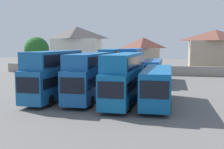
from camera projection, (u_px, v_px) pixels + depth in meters
The scene contains 13 objects.
ground at pixel (132, 80), 45.84m from camera, with size 140.00×140.00×0.00m, color #605E5B.
depot_boundary_wall at pixel (138, 70), 53.46m from camera, with size 56.00×0.50×1.80m, color gray.
bus_1 at pixel (54, 72), 29.25m from camera, with size 2.70×10.57×5.12m.
bus_2 at pixel (89, 74), 28.73m from camera, with size 2.72×10.19×4.90m.
bus_3 at pixel (125, 75), 27.41m from camera, with size 2.65×11.37×4.92m.
bus_4 at pixel (157, 84), 26.81m from camera, with size 2.80×10.97×3.49m.
bus_5 at pixel (111, 63), 44.38m from camera, with size 3.13×11.03×5.10m.
bus_6 at pixel (132, 63), 43.33m from camera, with size 2.79×11.58×5.18m.
bus_7 at pixel (152, 70), 43.03m from camera, with size 2.68×11.21×3.41m.
house_terrace_left at pixel (77, 48), 63.83m from camera, with size 10.90×6.61×9.89m.
house_terrace_centre at pixel (143, 54), 61.76m from camera, with size 7.40×6.63×7.37m.
house_terrace_right at pixel (215, 51), 57.34m from camera, with size 10.77×7.77×8.83m.
tree_left_of_lot at pixel (37, 49), 54.48m from camera, with size 4.80×4.80×7.32m.
Camera 1 is at (6.86, -27.09, 5.79)m, focal length 44.58 mm.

